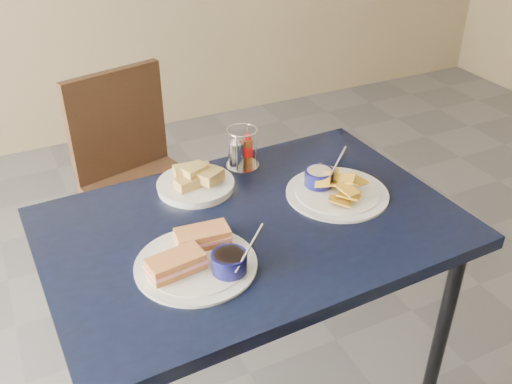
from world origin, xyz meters
name	(u,v)px	position (x,y,z in m)	size (l,w,h in m)	color
dining_table	(253,242)	(-0.03, 0.22, 0.68)	(1.18, 0.81, 0.75)	black
chair_far	(139,165)	(-0.14, 1.10, 0.51)	(0.51, 0.50, 0.90)	black
sandwich_plate	(199,258)	(-0.23, 0.11, 0.77)	(0.32, 0.31, 0.12)	white
plantain_plate	(332,188)	(0.26, 0.25, 0.77)	(0.31, 0.31, 0.12)	white
bread_basket	(196,182)	(-0.11, 0.46, 0.78)	(0.23, 0.23, 0.08)	white
condiment_caddy	(241,151)	(0.07, 0.52, 0.81)	(0.11, 0.11, 0.14)	silver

